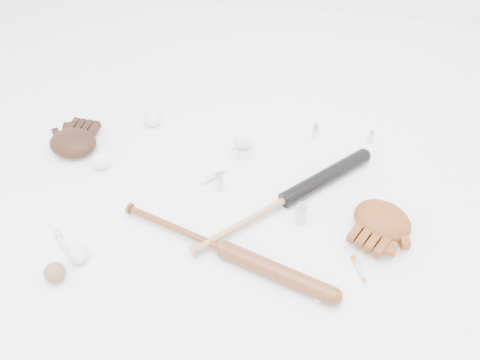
% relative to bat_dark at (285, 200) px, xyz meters
% --- Properties ---
extents(bat_dark, '(0.64, 0.63, 0.06)m').
position_rel_bat_dark_xyz_m(bat_dark, '(0.00, 0.00, 0.00)').
color(bat_dark, black).
rests_on(bat_dark, ground).
extents(bat_wood, '(0.80, 0.30, 0.06)m').
position_rel_bat_dark_xyz_m(bat_wood, '(-0.18, -0.25, -0.00)').
color(bat_wood, brown).
rests_on(bat_wood, ground).
extents(glove_dark, '(0.25, 0.25, 0.08)m').
position_rel_bat_dark_xyz_m(glove_dark, '(-0.88, 0.15, 0.01)').
color(glove_dark, black).
rests_on(glove_dark, ground).
extents(glove_tan, '(0.33, 0.33, 0.09)m').
position_rel_bat_dark_xyz_m(glove_tan, '(0.34, -0.05, 0.01)').
color(glove_tan, brown).
rests_on(glove_tan, ground).
extents(trading_card, '(0.09, 0.10, 0.00)m').
position_rel_bat_dark_xyz_m(trading_card, '(-0.84, 0.20, -0.03)').
color(trading_card, gold).
rests_on(trading_card, ground).
extents(pedestal, '(0.08, 0.08, 0.04)m').
position_rel_bat_dark_xyz_m(pedestal, '(-0.20, 0.24, -0.01)').
color(pedestal, white).
rests_on(pedestal, ground).
extents(baseball_on_pedestal, '(0.07, 0.07, 0.07)m').
position_rel_bat_dark_xyz_m(baseball_on_pedestal, '(-0.20, 0.24, 0.05)').
color(baseball_on_pedestal, white).
rests_on(baseball_on_pedestal, pedestal).
extents(baseball_left, '(0.07, 0.07, 0.07)m').
position_rel_bat_dark_xyz_m(baseball_left, '(-0.73, 0.08, 0.00)').
color(baseball_left, white).
rests_on(baseball_left, ground).
extents(baseball_upper, '(0.07, 0.07, 0.07)m').
position_rel_bat_dark_xyz_m(baseball_upper, '(-0.61, 0.36, 0.01)').
color(baseball_upper, white).
rests_on(baseball_upper, ground).
extents(baseball_mid, '(0.07, 0.07, 0.07)m').
position_rel_bat_dark_xyz_m(baseball_mid, '(-0.65, -0.35, 0.00)').
color(baseball_mid, white).
rests_on(baseball_mid, ground).
extents(baseball_aged, '(0.07, 0.07, 0.07)m').
position_rel_bat_dark_xyz_m(baseball_aged, '(-0.70, -0.43, 0.00)').
color(baseball_aged, brown).
rests_on(baseball_aged, ground).
extents(syringe_0, '(0.12, 0.13, 0.02)m').
position_rel_bat_dark_xyz_m(syringe_0, '(-0.74, -0.30, -0.02)').
color(syringe_0, '#ADBCC6').
rests_on(syringe_0, ground).
extents(syringe_1, '(0.12, 0.15, 0.02)m').
position_rel_bat_dark_xyz_m(syringe_1, '(0.10, -0.32, -0.02)').
color(syringe_1, '#ADBCC6').
rests_on(syringe_1, ground).
extents(syringe_2, '(0.13, 0.14, 0.02)m').
position_rel_bat_dark_xyz_m(syringe_2, '(-0.27, 0.10, -0.02)').
color(syringe_2, '#ADBCC6').
rests_on(syringe_2, ground).
extents(syringe_3, '(0.07, 0.13, 0.02)m').
position_rel_bat_dark_xyz_m(syringe_3, '(0.27, -0.24, -0.02)').
color(syringe_3, '#ADBCC6').
rests_on(syringe_3, ground).
extents(vial_0, '(0.02, 0.02, 0.06)m').
position_rel_bat_dark_xyz_m(vial_0, '(0.32, 0.40, -0.00)').
color(vial_0, silver).
rests_on(vial_0, ground).
extents(vial_1, '(0.03, 0.03, 0.07)m').
position_rel_bat_dark_xyz_m(vial_1, '(0.09, 0.39, 0.00)').
color(vial_1, silver).
rests_on(vial_1, ground).
extents(vial_2, '(0.03, 0.03, 0.08)m').
position_rel_bat_dark_xyz_m(vial_2, '(-0.25, 0.04, 0.01)').
color(vial_2, silver).
rests_on(vial_2, ground).
extents(vial_3, '(0.04, 0.04, 0.09)m').
position_rel_bat_dark_xyz_m(vial_3, '(0.06, -0.07, 0.02)').
color(vial_3, silver).
rests_on(vial_3, ground).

